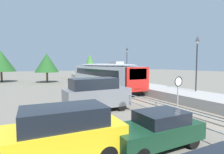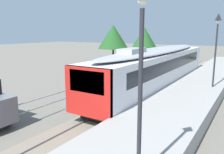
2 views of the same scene
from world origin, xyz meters
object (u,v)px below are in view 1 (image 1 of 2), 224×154
Objects in this scene: parked_suv_yellow at (60,134)px; parked_van_grey at (97,94)px; platform_lamp_far_end at (127,57)px; speed_limit_sign at (178,88)px; commuter_train at (101,73)px; parked_hatchback_dark_green at (157,129)px; platform_lamp_mid_platform at (197,53)px.

parked_suv_yellow is 7.10m from parked_van_grey.
speed_limit_sign is at bearing -111.62° from platform_lamp_far_end.
speed_limit_sign is at bearing -97.43° from commuter_train.
platform_lamp_far_end is at bearing 62.03° from parked_hatchback_dark_green.
parked_hatchback_dark_green is 3.96m from parked_suv_yellow.
speed_limit_sign is 5.82m from parked_van_grey.
commuter_train is 19.84m from parked_hatchback_dark_green.
commuter_train is 4.89× the size of parked_hatchback_dark_green.
platform_lamp_mid_platform is (4.46, -13.05, 2.48)m from commuter_train.
parked_suv_yellow is at bearing -169.03° from speed_limit_sign.
speed_limit_sign is (-6.67, -3.96, -2.50)m from platform_lamp_mid_platform.
platform_lamp_mid_platform reaches higher than parked_hatchback_dark_green.
platform_lamp_mid_platform is at bearing 30.69° from speed_limit_sign.
parked_suv_yellow is at bearing -117.16° from commuter_train.
commuter_train is at bearing 177.81° from platform_lamp_far_end.
platform_lamp_far_end is at bearing -2.19° from commuter_train.
commuter_train is at bearing 108.85° from platform_lamp_mid_platform.
parked_van_grey is (-10.13, -12.23, -3.33)m from platform_lamp_far_end.
platform_lamp_mid_platform is 1.00× the size of platform_lamp_far_end.
parked_hatchback_dark_green is 0.86× the size of parked_suv_yellow.
platform_lamp_far_end is at bearing 90.00° from platform_lamp_mid_platform.
platform_lamp_far_end reaches higher than speed_limit_sign.
parked_hatchback_dark_green is at bearing -106.27° from commuter_train.
parked_suv_yellow is at bearing -158.91° from platform_lamp_mid_platform.
commuter_train is at bearing 62.84° from parked_suv_yellow.
platform_lamp_far_end is 23.21m from parked_suv_yellow.
commuter_train is 5.10m from platform_lamp_far_end.
commuter_train is 3.94× the size of parked_van_grey.
platform_lamp_mid_platform is at bearing -90.00° from platform_lamp_far_end.
commuter_train reaches higher than speed_limit_sign.
commuter_train is 3.66× the size of platform_lamp_mid_platform.
speed_limit_sign is at bearing 10.97° from parked_suv_yellow.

